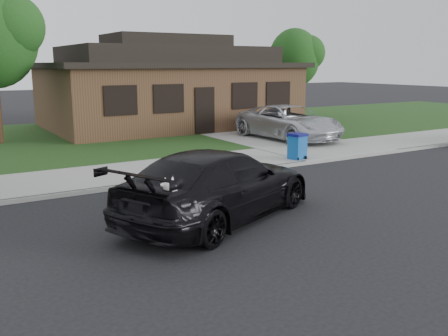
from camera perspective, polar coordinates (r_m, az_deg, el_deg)
ground at (r=12.05m, az=6.45°, el=-4.28°), size 120.00×120.00×0.00m
sidewalk at (r=16.17m, az=-4.36°, el=0.13°), size 60.00×3.00×0.12m
curb at (r=14.88m, az=-1.75°, el=-0.87°), size 60.00×0.12×0.12m
lawn at (r=23.50m, az=-13.21°, el=3.54°), size 60.00×13.00×0.13m
driveway at (r=23.43m, az=3.26°, el=3.82°), size 4.50×13.00×0.14m
sedan at (r=10.76m, az=-0.65°, el=-1.93°), size 5.72×4.13×1.54m
minivan at (r=21.75m, az=7.40°, el=5.23°), size 2.69×5.33×1.45m
recycling_bin at (r=17.26m, az=8.38°, el=2.50°), size 0.62×0.62×0.88m
house at (r=26.61m, az=-6.47°, el=9.19°), size 12.60×8.60×4.65m
tree_1 at (r=30.41m, az=8.36°, el=12.44°), size 3.15×3.00×5.25m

